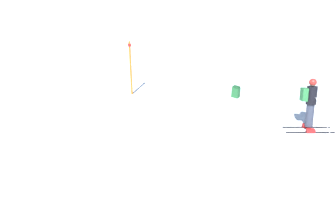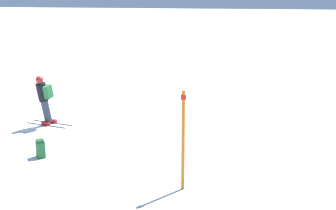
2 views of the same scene
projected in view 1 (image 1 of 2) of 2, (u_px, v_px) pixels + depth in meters
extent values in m
plane|color=white|center=(328.00, 149.00, 10.28)|extent=(300.00, 300.00, 0.00)
cube|color=black|center=(310.00, 132.00, 11.19)|extent=(0.35, 1.67, 0.01)
cube|color=black|center=(306.00, 127.00, 11.51)|extent=(0.35, 1.67, 0.01)
cube|color=#B21919|center=(311.00, 131.00, 11.16)|extent=(0.18, 0.30, 0.12)
cube|color=#B21919|center=(307.00, 126.00, 11.48)|extent=(0.18, 0.30, 0.12)
cylinder|color=#2D3342|center=(310.00, 115.00, 11.23)|extent=(0.46, 0.32, 0.83)
cylinder|color=black|center=(312.00, 95.00, 11.08)|extent=(0.51, 0.41, 0.68)
sphere|color=tan|center=(313.00, 83.00, 10.99)|extent=(0.30, 0.26, 0.27)
sphere|color=#AD231E|center=(313.00, 82.00, 10.98)|extent=(0.34, 0.30, 0.31)
cube|color=#236633|center=(304.00, 94.00, 11.07)|extent=(0.39, 0.23, 0.49)
cylinder|color=#B7B7BC|center=(324.00, 118.00, 10.83)|extent=(0.77, 0.42, 1.23)
cylinder|color=#B7B7BC|center=(314.00, 109.00, 11.61)|extent=(0.10, 0.54, 1.13)
cube|color=#236633|center=(236.00, 92.00, 13.80)|extent=(0.37, 0.36, 0.44)
cube|color=#1A4C26|center=(236.00, 87.00, 13.69)|extent=(0.33, 0.33, 0.06)
cylinder|color=orange|center=(131.00, 69.00, 13.70)|extent=(0.08, 0.08, 2.32)
cylinder|color=red|center=(130.00, 45.00, 13.27)|extent=(0.13, 0.13, 0.10)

